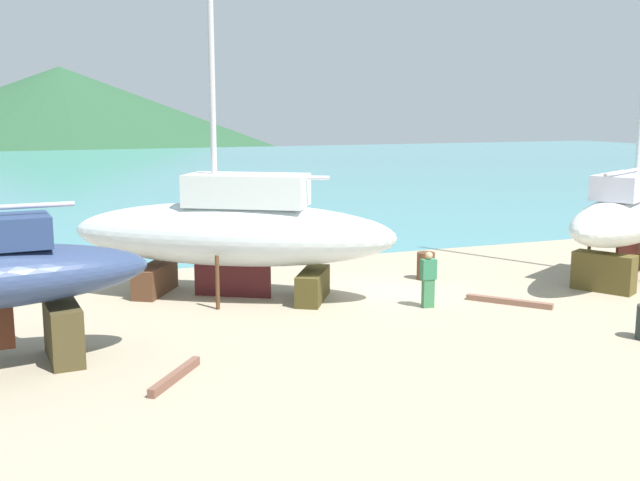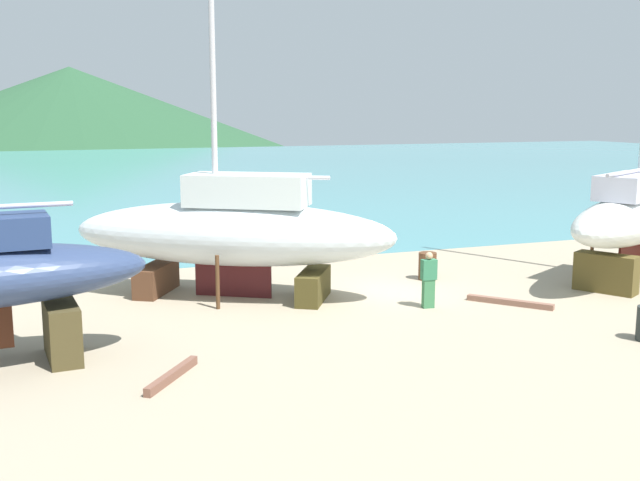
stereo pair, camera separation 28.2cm
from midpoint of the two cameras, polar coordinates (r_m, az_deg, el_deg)
ground_plane at (r=19.74m, az=12.66°, el=-7.49°), size 47.02×47.02×0.00m
sea_water at (r=71.76m, az=-12.14°, el=4.98°), size 172.13×86.60×0.01m
headland_hill at (r=171.46m, az=-17.97°, el=7.42°), size 155.11×155.11×28.99m
sailboat_mid_port at (r=23.59m, az=-6.14°, el=0.76°), size 10.14×7.65×17.18m
sailboat_small_center at (r=27.84m, az=22.60°, el=1.57°), size 8.84×6.35×15.20m
worker at (r=22.61m, az=8.48°, el=-2.87°), size 0.46×0.27×1.67m
barrel_tipped_right at (r=26.40m, az=8.34°, el=-1.91°), size 0.85×0.85×0.94m
timber_short_cross at (r=17.02m, az=-10.55°, el=-9.90°), size 1.45×1.86×0.19m
timber_long_fore at (r=23.59m, az=14.34°, el=-4.49°), size 1.83×2.13×0.17m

